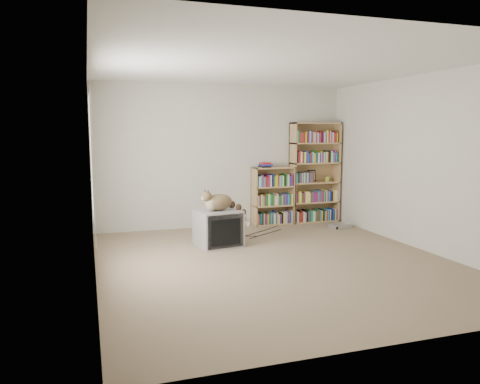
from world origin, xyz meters
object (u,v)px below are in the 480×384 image
object	(u,v)px
cat	(223,204)
dvd_player	(340,226)
bookcase_short	(273,198)
crt_tv	(218,228)
bookcase_tall	(314,175)

from	to	relation	value
cat	dvd_player	bearing A→B (deg)	-4.71
dvd_player	bookcase_short	bearing A→B (deg)	126.72
crt_tv	dvd_player	world-z (taller)	crt_tv
cat	bookcase_short	bearing A→B (deg)	25.59
crt_tv	bookcase_tall	size ratio (longest dim) A/B	0.37
cat	dvd_player	world-z (taller)	cat
cat	crt_tv	bearing A→B (deg)	143.46
crt_tv	bookcase_tall	xyz separation A→B (m)	(2.22, 1.25, 0.61)
cat	dvd_player	xyz separation A→B (m)	(2.31, 0.57, -0.58)
bookcase_short	dvd_player	distance (m)	1.30
dvd_player	bookcase_tall	bearing A→B (deg)	85.41
bookcase_tall	bookcase_short	world-z (taller)	bookcase_tall
bookcase_short	dvd_player	world-z (taller)	bookcase_short
crt_tv	dvd_player	xyz separation A→B (m)	(2.38, 0.54, -0.23)
cat	bookcase_tall	world-z (taller)	bookcase_tall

